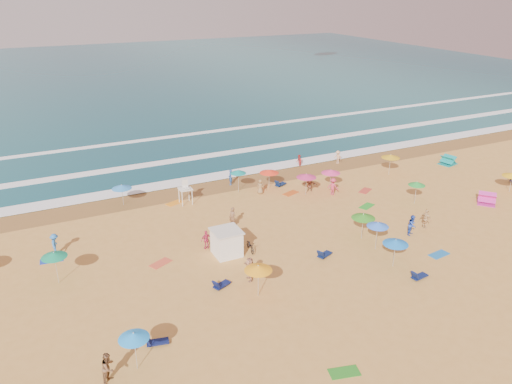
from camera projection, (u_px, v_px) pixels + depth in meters
name	position (u px, v px, depth m)	size (l,w,h in m)	color
ground	(260.00, 238.00, 41.83)	(220.00, 220.00, 0.00)	gold
ocean	(94.00, 79.00, 111.48)	(220.00, 140.00, 0.18)	#0C4756
wet_sand	(207.00, 188.00, 52.19)	(220.00, 220.00, 0.00)	olive
surf_foam	(181.00, 162.00, 59.47)	(200.00, 18.70, 0.05)	white
cabana	(227.00, 243.00, 39.01)	(2.00, 2.00, 2.00)	white
cabana_roof	(226.00, 231.00, 38.60)	(2.20, 2.20, 0.12)	silver
bicycle	(250.00, 246.00, 39.74)	(0.60, 1.72, 0.91)	black
lifeguard_stand	(185.00, 194.00, 48.05)	(1.20, 1.20, 2.10)	white
beach_umbrellas	(288.00, 208.00, 42.53)	(51.08, 31.53, 0.78)	yellow
loungers	(335.00, 245.00, 40.48)	(58.81, 21.04, 0.34)	#101850
towels	(282.00, 240.00, 41.47)	(48.85, 27.53, 0.03)	red
popup_tents	(466.00, 176.00, 53.59)	(7.60, 12.35, 1.20)	#CF2E9D
beachgoers	(242.00, 220.00, 43.12)	(42.35, 27.33, 2.11)	red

